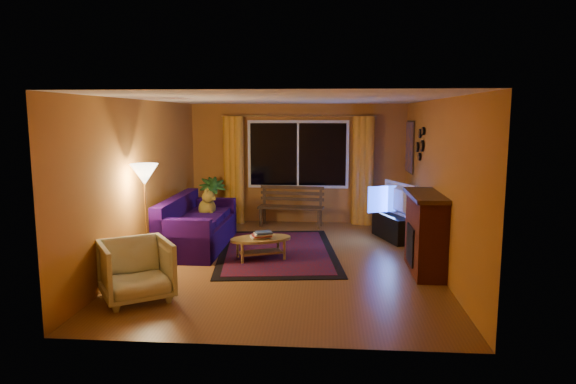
# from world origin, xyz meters

# --- Properties ---
(floor) EXTENTS (4.50, 6.00, 0.02)m
(floor) POSITION_xyz_m (0.00, 0.00, -0.01)
(floor) COLOR brown
(floor) RESTS_ON ground
(ceiling) EXTENTS (4.50, 6.00, 0.02)m
(ceiling) POSITION_xyz_m (0.00, 0.00, 2.51)
(ceiling) COLOR white
(ceiling) RESTS_ON ground
(wall_back) EXTENTS (4.50, 0.02, 2.50)m
(wall_back) POSITION_xyz_m (0.00, 3.01, 1.25)
(wall_back) COLOR #BD742B
(wall_back) RESTS_ON ground
(wall_left) EXTENTS (0.02, 6.00, 2.50)m
(wall_left) POSITION_xyz_m (-2.26, 0.00, 1.25)
(wall_left) COLOR #BD742B
(wall_left) RESTS_ON ground
(wall_right) EXTENTS (0.02, 6.00, 2.50)m
(wall_right) POSITION_xyz_m (2.26, 0.00, 1.25)
(wall_right) COLOR #BD742B
(wall_right) RESTS_ON ground
(window) EXTENTS (2.00, 0.02, 1.30)m
(window) POSITION_xyz_m (0.00, 2.94, 1.45)
(window) COLOR black
(window) RESTS_ON wall_back
(curtain_rod) EXTENTS (3.20, 0.03, 0.03)m
(curtain_rod) POSITION_xyz_m (0.00, 2.90, 2.25)
(curtain_rod) COLOR #BF8C3F
(curtain_rod) RESTS_ON wall_back
(curtain_left) EXTENTS (0.36, 0.36, 2.24)m
(curtain_left) POSITION_xyz_m (-1.35, 2.88, 1.12)
(curtain_left) COLOR orange
(curtain_left) RESTS_ON ground
(curtain_right) EXTENTS (0.36, 0.36, 2.24)m
(curtain_right) POSITION_xyz_m (1.35, 2.88, 1.12)
(curtain_right) COLOR orange
(curtain_right) RESTS_ON ground
(bench) EXTENTS (1.36, 0.53, 0.40)m
(bench) POSITION_xyz_m (-0.12, 2.53, 0.20)
(bench) COLOR #3B2713
(bench) RESTS_ON ground
(potted_plant) EXTENTS (0.74, 0.74, 1.00)m
(potted_plant) POSITION_xyz_m (-1.73, 2.44, 0.50)
(potted_plant) COLOR #235B1E
(potted_plant) RESTS_ON ground
(sofa) EXTENTS (0.94, 2.17, 0.88)m
(sofa) POSITION_xyz_m (-1.59, 0.71, 0.44)
(sofa) COLOR #1C0542
(sofa) RESTS_ON ground
(dog) EXTENTS (0.51, 0.58, 0.53)m
(dog) POSITION_xyz_m (-1.54, 1.20, 0.70)
(dog) COLOR olive
(dog) RESTS_ON sofa
(armchair) EXTENTS (1.08, 1.07, 0.83)m
(armchair) POSITION_xyz_m (-1.71, -1.84, 0.41)
(armchair) COLOR beige
(armchair) RESTS_ON ground
(floor_lamp) EXTENTS (0.30, 0.30, 1.58)m
(floor_lamp) POSITION_xyz_m (-2.00, -0.63, 0.79)
(floor_lamp) COLOR #BF8C3F
(floor_lamp) RESTS_ON ground
(rug) EXTENTS (2.26, 3.22, 0.02)m
(rug) POSITION_xyz_m (-0.20, 0.53, 0.01)
(rug) COLOR #5F080F
(rug) RESTS_ON ground
(coffee_table) EXTENTS (1.27, 1.27, 0.35)m
(coffee_table) POSITION_xyz_m (-0.41, 0.05, 0.18)
(coffee_table) COLOR #A88841
(coffee_table) RESTS_ON ground
(tv_console) EXTENTS (0.70, 1.15, 0.45)m
(tv_console) POSITION_xyz_m (1.84, 1.58, 0.23)
(tv_console) COLOR black
(tv_console) RESTS_ON ground
(television) EXTENTS (0.52, 1.02, 0.60)m
(television) POSITION_xyz_m (1.84, 1.58, 0.75)
(television) COLOR black
(television) RESTS_ON tv_console
(fireplace) EXTENTS (0.40, 1.20, 1.10)m
(fireplace) POSITION_xyz_m (2.05, -0.40, 0.55)
(fireplace) COLOR maroon
(fireplace) RESTS_ON ground
(mirror_cluster) EXTENTS (0.06, 0.60, 0.56)m
(mirror_cluster) POSITION_xyz_m (2.21, 1.30, 1.80)
(mirror_cluster) COLOR black
(mirror_cluster) RESTS_ON wall_right
(painting) EXTENTS (0.04, 0.76, 0.96)m
(painting) POSITION_xyz_m (2.22, 2.45, 1.65)
(painting) COLOR orange
(painting) RESTS_ON wall_right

